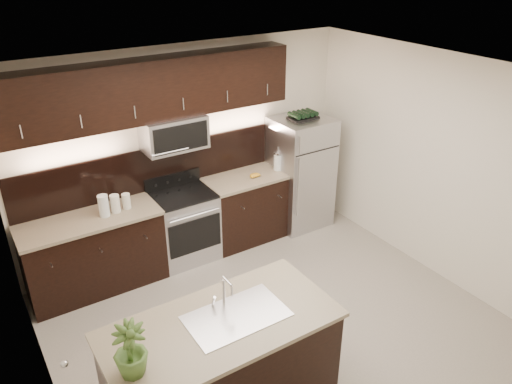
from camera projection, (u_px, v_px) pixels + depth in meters
ground at (274, 322)px, 5.49m from camera, size 4.50×4.50×0.00m
room_walls at (269, 187)px, 4.65m from camera, size 4.52×4.02×2.71m
counter_run at (170, 230)px, 6.33m from camera, size 3.51×0.65×0.94m
upper_fixtures at (155, 99)px, 5.71m from camera, size 3.49×0.40×1.66m
island at (223, 365)px, 4.31m from camera, size 1.96×0.96×0.94m
sink_faucet at (236, 314)px, 4.17m from camera, size 0.84×0.50×0.28m
refrigerator at (300, 173)px, 7.11m from camera, size 0.77×0.70×1.60m
wine_rack at (303, 116)px, 6.73m from camera, size 0.40×0.25×0.10m
plant at (130, 350)px, 3.52m from camera, size 0.29×0.29×0.44m
canisters at (112, 204)px, 5.72m from camera, size 0.38×0.15×0.26m
french_press at (278, 161)px, 6.81m from camera, size 0.12×0.12×0.33m
bananas at (252, 176)px, 6.62m from camera, size 0.16×0.13×0.05m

